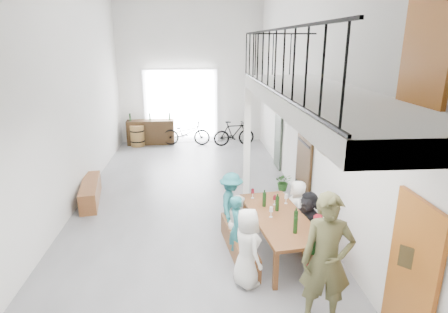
{
  "coord_description": "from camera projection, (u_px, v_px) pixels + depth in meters",
  "views": [
    {
      "loc": [
        0.13,
        -8.6,
        3.82
      ],
      "look_at": [
        0.77,
        -0.5,
        1.32
      ],
      "focal_mm": 30.0,
      "sensor_mm": 36.0,
      "label": 1
    }
  ],
  "objects": [
    {
      "name": "floor",
      "position": [
        192.0,
        202.0,
        9.31
      ],
      "size": [
        12.0,
        12.0,
        0.0
      ],
      "primitive_type": "plane",
      "color": "slate",
      "rests_on": "ground"
    },
    {
      "name": "room_walls",
      "position": [
        187.0,
        54.0,
        8.26
      ],
      "size": [
        12.0,
        12.0,
        12.0
      ],
      "color": "white",
      "rests_on": "ground"
    },
    {
      "name": "gateway_portal",
      "position": [
        181.0,
        107.0,
        14.53
      ],
      "size": [
        2.8,
        0.08,
        2.8
      ],
      "primitive_type": "cube",
      "color": "white",
      "rests_on": "ground"
    },
    {
      "name": "right_wall_decor",
      "position": [
        329.0,
        154.0,
        7.22
      ],
      "size": [
        0.07,
        8.28,
        5.07
      ],
      "color": "#9B541B",
      "rests_on": "ground"
    },
    {
      "name": "balcony",
      "position": [
        318.0,
        101.0,
        5.61
      ],
      "size": [
        1.52,
        5.62,
        4.0
      ],
      "color": "white",
      "rests_on": "ground"
    },
    {
      "name": "tasting_table",
      "position": [
        279.0,
        220.0,
        6.81
      ],
      "size": [
        1.2,
        2.35,
        0.79
      ],
      "rotation": [
        0.0,
        0.0,
        0.13
      ],
      "color": "brown",
      "rests_on": "ground"
    },
    {
      "name": "bench_inner",
      "position": [
        239.0,
        244.0,
        6.94
      ],
      "size": [
        0.54,
        1.92,
        0.44
      ],
      "primitive_type": "cube",
      "rotation": [
        0.0,
        0.0,
        0.12
      ],
      "color": "brown",
      "rests_on": "ground"
    },
    {
      "name": "bench_wall",
      "position": [
        309.0,
        243.0,
        6.99
      ],
      "size": [
        0.32,
        1.88,
        0.43
      ],
      "primitive_type": "cube",
      "rotation": [
        0.0,
        0.0,
        0.04
      ],
      "color": "brown",
      "rests_on": "ground"
    },
    {
      "name": "tableware",
      "position": [
        278.0,
        206.0,
        6.85
      ],
      "size": [
        0.68,
        1.55,
        0.35
      ],
      "color": "black",
      "rests_on": "tasting_table"
    },
    {
      "name": "side_bench",
      "position": [
        90.0,
        192.0,
        9.28
      ],
      "size": [
        0.68,
        1.81,
        0.5
      ],
      "primitive_type": "cube",
      "rotation": [
        0.0,
        0.0,
        0.17
      ],
      "color": "brown",
      "rests_on": "ground"
    },
    {
      "name": "oak_barrel",
      "position": [
        137.0,
        136.0,
        14.18
      ],
      "size": [
        0.54,
        0.54,
        0.8
      ],
      "color": "brown",
      "rests_on": "ground"
    },
    {
      "name": "serving_counter",
      "position": [
        151.0,
        132.0,
        14.44
      ],
      "size": [
        1.79,
        0.54,
        0.94
      ],
      "primitive_type": "cube",
      "rotation": [
        0.0,
        0.0,
        0.03
      ],
      "color": "#34200E",
      "rests_on": "ground"
    },
    {
      "name": "counter_bottles",
      "position": [
        150.0,
        117.0,
        14.24
      ],
      "size": [
        1.54,
        0.12,
        0.28
      ],
      "color": "black",
      "rests_on": "serving_counter"
    },
    {
      "name": "guest_left_a",
      "position": [
        247.0,
        248.0,
        5.98
      ],
      "size": [
        0.62,
        0.76,
        1.33
      ],
      "primitive_type": "imported",
      "rotation": [
        0.0,
        0.0,
        1.92
      ],
      "color": "white",
      "rests_on": "ground"
    },
    {
      "name": "guest_left_b",
      "position": [
        237.0,
        228.0,
        6.72
      ],
      "size": [
        0.33,
        0.47,
        1.23
      ],
      "primitive_type": "imported",
      "rotation": [
        0.0,
        0.0,
        1.49
      ],
      "color": "#226E74",
      "rests_on": "ground"
    },
    {
      "name": "guest_left_c",
      "position": [
        239.0,
        222.0,
        7.1
      ],
      "size": [
        0.53,
        0.61,
        1.08
      ],
      "primitive_type": "imported",
      "rotation": [
        0.0,
        0.0,
        1.33
      ],
      "color": "white",
      "rests_on": "ground"
    },
    {
      "name": "guest_left_d",
      "position": [
        231.0,
        203.0,
        7.64
      ],
      "size": [
        0.7,
        0.95,
        1.31
      ],
      "primitive_type": "imported",
      "rotation": [
        0.0,
        0.0,
        1.29
      ],
      "color": "#226E74",
      "rests_on": "ground"
    },
    {
      "name": "guest_right_a",
      "position": [
        316.0,
        241.0,
        6.45
      ],
      "size": [
        0.37,
        0.65,
        1.05
      ],
      "primitive_type": "imported",
      "rotation": [
        0.0,
        0.0,
        -1.38
      ],
      "color": "red",
      "rests_on": "ground"
    },
    {
      "name": "guest_right_b",
      "position": [
        307.0,
        223.0,
        6.93
      ],
      "size": [
        0.79,
        1.18,
        1.22
      ],
      "primitive_type": "imported",
      "rotation": [
        0.0,
        0.0,
        -1.14
      ],
      "color": "black",
      "rests_on": "ground"
    },
    {
      "name": "guest_right_c",
      "position": [
        297.0,
        209.0,
        7.55
      ],
      "size": [
        0.42,
        0.6,
        1.19
      ],
      "primitive_type": "imported",
      "rotation": [
        0.0,
        0.0,
        -1.64
      ],
      "color": "white",
      "rests_on": "ground"
    },
    {
      "name": "host_standing",
      "position": [
        327.0,
        261.0,
        5.07
      ],
      "size": [
        0.78,
        0.59,
        1.95
      ],
      "primitive_type": "imported",
      "rotation": [
        0.0,
        0.0,
        -0.19
      ],
      "color": "brown",
      "rests_on": "ground"
    },
    {
      "name": "potted_plant",
      "position": [
        284.0,
        182.0,
        9.97
      ],
      "size": [
        0.49,
        0.44,
        0.48
      ],
      "primitive_type": "imported",
      "rotation": [
        0.0,
        0.0,
        -0.16
      ],
      "color": "#1B5118",
      "rests_on": "ground"
    },
    {
      "name": "bicycle_near",
      "position": [
        186.0,
        133.0,
        14.29
      ],
      "size": [
        1.86,
        0.78,
        0.95
      ],
      "primitive_type": "imported",
      "rotation": [
        0.0,
        0.0,
        1.49
      ],
      "color": "black",
      "rests_on": "ground"
    },
    {
      "name": "bicycle_far",
      "position": [
        234.0,
        133.0,
        14.21
      ],
      "size": [
        1.63,
        0.65,
        0.95
      ],
      "primitive_type": "imported",
      "rotation": [
        0.0,
        0.0,
        1.7
      ],
      "color": "black",
      "rests_on": "ground"
    }
  ]
}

